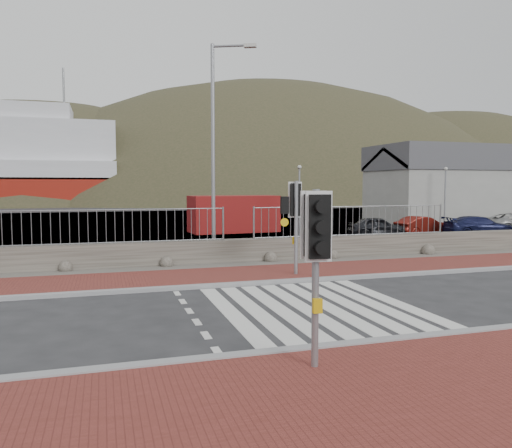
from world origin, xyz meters
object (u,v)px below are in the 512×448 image
object	(u,v)px
traffic_signal_near	(316,241)
streetlight	(217,140)
shipping_container	(234,214)
car_a	(377,226)
car_c	(479,226)
car_b	(422,226)
traffic_signal_far	(295,208)

from	to	relation	value
traffic_signal_near	streetlight	distance (m)	12.23
traffic_signal_near	streetlight	xyz separation A→B (m)	(1.08, 11.90, 2.61)
shipping_container	car_a	world-z (taller)	shipping_container
traffic_signal_near	car_c	size ratio (longest dim) A/B	0.71
streetlight	car_c	world-z (taller)	streetlight
traffic_signal_near	car_c	world-z (taller)	traffic_signal_near
car_b	car_c	xyz separation A→B (m)	(2.68, -1.64, 0.03)
traffic_signal_near	car_a	world-z (taller)	traffic_signal_near
shipping_container	car_b	distance (m)	11.49
streetlight	car_b	size ratio (longest dim) A/B	2.45
shipping_container	car_b	world-z (taller)	shipping_container
traffic_signal_near	car_b	world-z (taller)	traffic_signal_near
traffic_signal_near	car_c	distance (m)	24.26
traffic_signal_far	shipping_container	distance (m)	15.81
traffic_signal_near	traffic_signal_far	xyz separation A→B (m)	(2.74, 7.82, 0.16)
car_a	car_c	distance (m)	5.86
car_a	shipping_container	bearing A→B (deg)	65.33
shipping_container	car_c	distance (m)	14.63
shipping_container	car_b	xyz separation A→B (m)	(10.21, -5.24, -0.59)
car_c	car_b	bearing A→B (deg)	69.09
traffic_signal_far	car_b	bearing A→B (deg)	-134.03
streetlight	car_b	bearing A→B (deg)	48.75
car_a	car_c	size ratio (longest dim) A/B	0.82
car_a	car_b	bearing A→B (deg)	-83.41
traffic_signal_near	shipping_container	xyz separation A→B (m)	(4.75, 23.47, -0.93)
car_c	traffic_signal_near	bearing A→B (deg)	143.79
car_c	car_a	bearing A→B (deg)	82.52
traffic_signal_far	car_a	world-z (taller)	traffic_signal_far
traffic_signal_far	streetlight	world-z (taller)	streetlight
traffic_signal_near	car_a	size ratio (longest dim) A/B	0.86
shipping_container	car_a	xyz separation A→B (m)	(7.31, -5.07, -0.58)
shipping_container	car_c	world-z (taller)	shipping_container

